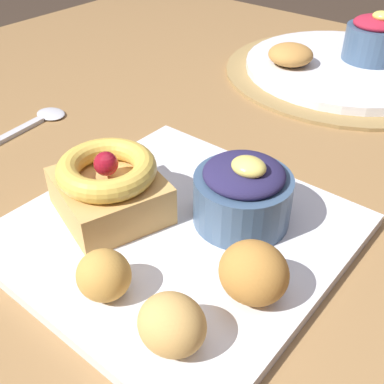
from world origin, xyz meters
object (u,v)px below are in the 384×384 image
berry_ramekin (243,193)px  back_pastry (291,55)px  fritter_back (254,273)px  back_ramekin (374,38)px  front_plate (178,234)px  back_plate (346,67)px  fritter_front (172,324)px  spoon (35,122)px  cake_slice (109,186)px  fritter_middle (104,275)px

berry_ramekin → back_pastry: (-0.15, 0.34, -0.01)m
fritter_back → back_ramekin: bearing=103.3°
front_plate → back_plate: bearing=95.9°
berry_ramekin → back_plate: berry_ramekin is taller
fritter_front → front_plate: bearing=129.2°
back_ramekin → back_plate: bearing=-120.0°
back_pastry → berry_ramekin: bearing=-66.6°
back_ramekin → spoon: back_ramekin is taller
cake_slice → fritter_front: cake_slice is taller
fritter_front → fritter_back: fritter_back is taller
cake_slice → back_pastry: size_ratio=1.73×
front_plate → back_pastry: 0.40m
front_plate → fritter_middle: bearing=-85.5°
berry_ramekin → fritter_back: (0.06, -0.07, -0.01)m
back_plate → berry_ramekin: bearing=-78.4°
back_plate → spoon: back_plate is taller
fritter_middle → back_plate: 0.53m
cake_slice → berry_ramekin: size_ratio=1.34×
berry_ramekin → fritter_middle: 0.14m
front_plate → fritter_front: (0.07, -0.09, 0.03)m
cake_slice → back_plate: (0.02, 0.46, -0.03)m
fritter_back → back_pastry: bearing=116.5°
front_plate → fritter_front: 0.12m
back_ramekin → fritter_front: bearing=-80.0°
cake_slice → back_plate: 0.46m
fritter_front → back_plate: bearing=102.7°
front_plate → fritter_front: fritter_front is taller
berry_ramekin → fritter_back: size_ratio=1.63×
fritter_back → back_ramekin: back_ramekin is taller
cake_slice → berry_ramekin: berry_ramekin is taller
back_plate → front_plate: bearing=-84.1°
cake_slice → fritter_front: size_ratio=2.40×
berry_ramekin → back_ramekin: size_ratio=1.01×
berry_ramekin → spoon: size_ratio=0.67×
fritter_back → spoon: 0.37m
spoon → cake_slice: bearing=-114.1°
back_plate → back_pastry: back_pastry is taller
back_plate → fritter_front: bearing=-77.3°
fritter_front → back_ramekin: 0.57m
cake_slice → back_ramekin: (0.04, 0.50, 0.01)m
back_plate → back_ramekin: (0.02, 0.03, 0.04)m
fritter_middle → back_plate: bearing=95.7°
fritter_middle → back_plate: (-0.05, 0.53, -0.02)m
cake_slice → back_ramekin: bearing=86.0°
back_plate → fritter_back: bearing=-73.5°
back_plate → back_ramekin: size_ratio=3.56×
front_plate → fritter_middle: size_ratio=6.47×
fritter_back → back_pastry: 0.45m
front_plate → berry_ramekin: bearing=51.5°
fritter_front → fritter_back: 0.07m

